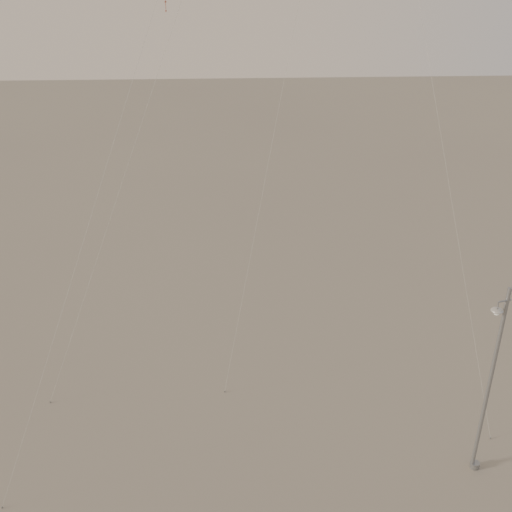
{
  "coord_description": "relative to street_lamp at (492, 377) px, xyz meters",
  "views": [
    {
      "loc": [
        0.1,
        -25.43,
        23.75
      ],
      "look_at": [
        1.45,
        5.0,
        8.41
      ],
      "focal_mm": 50.0,
      "sensor_mm": 36.0,
      "label": 1
    }
  ],
  "objects": [
    {
      "name": "kite_3",
      "position": [
        -15.9,
        7.91,
        10.06
      ],
      "size": [
        7.7,
        12.86,
        20.8
      ],
      "rotation": [
        0.0,
        0.0,
        0.06
      ],
      "color": "#9F2F17",
      "rests_on": "ground"
    },
    {
      "name": "ground",
      "position": [
        -11.44,
        0.71,
        -5.19
      ],
      "size": [
        160.0,
        160.0,
        0.0
      ],
      "primitive_type": "plane",
      "color": "gray",
      "rests_on": "ground"
    },
    {
      "name": "street_lamp",
      "position": [
        0.0,
        0.0,
        0.0
      ],
      "size": [
        1.6,
        0.7,
        9.73
      ],
      "color": "#93959B",
      "rests_on": "ground"
    },
    {
      "name": "kite_4",
      "position": [
        -0.76,
        12.17,
        10.87
      ],
      "size": [
        3.0,
        13.73,
        21.27
      ],
      "rotation": [
        0.0,
        0.0,
        1.88
      ],
      "color": "#2F2927",
      "rests_on": "ground"
    }
  ]
}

